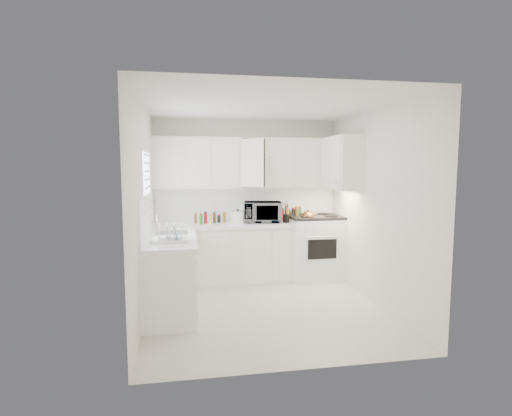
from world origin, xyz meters
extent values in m
plane|color=silver|center=(0.00, 0.00, 0.00)|extent=(3.20, 3.20, 0.00)
plane|color=white|center=(0.00, 0.00, 2.60)|extent=(3.20, 3.20, 0.00)
plane|color=white|center=(0.00, 1.60, 1.30)|extent=(3.00, 0.00, 3.00)
plane|color=white|center=(0.00, -1.60, 1.30)|extent=(3.00, 0.00, 3.00)
plane|color=white|center=(-1.50, 0.00, 1.30)|extent=(0.00, 3.20, 3.20)
plane|color=white|center=(1.50, 0.00, 1.30)|extent=(0.00, 3.20, 3.20)
cube|color=white|center=(-0.39, 1.29, 0.93)|extent=(2.24, 0.64, 0.05)
cube|color=white|center=(-1.19, 0.20, 0.93)|extent=(0.64, 1.62, 0.05)
cube|color=white|center=(0.00, 1.59, 1.23)|extent=(2.98, 0.02, 0.55)
cube|color=white|center=(-1.49, 0.20, 1.23)|extent=(0.02, 1.60, 0.55)
imported|color=gray|center=(0.22, 1.34, 1.15)|extent=(0.63, 0.40, 0.40)
cylinder|color=white|center=(-0.06, 1.52, 1.08)|extent=(0.12, 0.12, 0.27)
cylinder|color=brown|center=(-0.85, 1.42, 1.02)|extent=(0.06, 0.06, 0.13)
cylinder|color=#2C6622|center=(-0.78, 1.33, 1.02)|extent=(0.06, 0.06, 0.13)
cylinder|color=red|center=(-0.70, 1.42, 1.02)|extent=(0.06, 0.06, 0.13)
cylinder|color=yellow|center=(-0.62, 1.33, 1.02)|extent=(0.06, 0.06, 0.13)
cylinder|color=#562F18|center=(-0.55, 1.42, 1.02)|extent=(0.06, 0.06, 0.13)
cylinder|color=black|center=(-0.47, 1.33, 1.02)|extent=(0.06, 0.06, 0.13)
cylinder|color=brown|center=(-0.40, 1.42, 1.02)|extent=(0.06, 0.06, 0.13)
cylinder|color=red|center=(0.58, 1.46, 1.05)|extent=(0.06, 0.06, 0.19)
cylinder|color=yellow|center=(0.64, 1.40, 1.05)|extent=(0.06, 0.06, 0.19)
cylinder|color=#562F18|center=(0.69, 1.46, 1.05)|extent=(0.06, 0.06, 0.19)
cylinder|color=black|center=(0.74, 1.40, 1.05)|extent=(0.06, 0.06, 0.19)
cylinder|color=brown|center=(0.80, 1.46, 1.05)|extent=(0.06, 0.06, 0.19)
cylinder|color=#2C6622|center=(0.85, 1.40, 1.05)|extent=(0.06, 0.06, 0.19)
camera|label=1|loc=(-0.98, -4.96, 1.86)|focal=28.13mm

